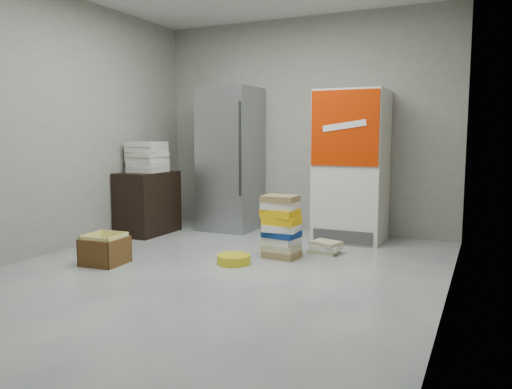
{
  "coord_description": "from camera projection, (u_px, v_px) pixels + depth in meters",
  "views": [
    {
      "loc": [
        2.26,
        -3.79,
        1.26
      ],
      "look_at": [
        0.15,
        0.7,
        0.68
      ],
      "focal_mm": 35.0,
      "sensor_mm": 36.0,
      "label": 1
    }
  ],
  "objects": [
    {
      "name": "bucket_lid",
      "position": [
        234.0,
        259.0,
        4.95
      ],
      "size": [
        0.42,
        0.42,
        0.09
      ],
      "primitive_type": "cylinder",
      "rotation": [
        0.0,
        0.0,
        0.32
      ],
      "color": "gold",
      "rests_on": "ground"
    },
    {
      "name": "cardboard_box",
      "position": [
        105.0,
        252.0,
        4.93
      ],
      "size": [
        0.4,
        0.4,
        0.3
      ],
      "rotation": [
        0.0,
        0.0,
        0.07
      ],
      "color": "yellow",
      "rests_on": "ground"
    },
    {
      "name": "wood_shelf",
      "position": [
        148.0,
        203.0,
        6.45
      ],
      "size": [
        0.5,
        0.8,
        0.8
      ],
      "primitive_type": "cube",
      "color": "black",
      "rests_on": "ground"
    },
    {
      "name": "room_shell",
      "position": [
        206.0,
        74.0,
        4.3
      ],
      "size": [
        4.04,
        5.04,
        2.82
      ],
      "color": "gray",
      "rests_on": "ground"
    },
    {
      "name": "coke_cooler",
      "position": [
        351.0,
        166.0,
        6.0
      ],
      "size": [
        0.8,
        0.73,
        1.8
      ],
      "color": "silver",
      "rests_on": "ground"
    },
    {
      "name": "phonebook_stack_main",
      "position": [
        281.0,
        227.0,
        5.18
      ],
      "size": [
        0.4,
        0.34,
        0.65
      ],
      "rotation": [
        0.0,
        0.0,
        -0.02
      ],
      "color": "olive",
      "rests_on": "ground"
    },
    {
      "name": "phonebook_stack_side",
      "position": [
        325.0,
        247.0,
        5.38
      ],
      "size": [
        0.35,
        0.3,
        0.13
      ],
      "rotation": [
        0.0,
        0.0,
        -0.17
      ],
      "color": "#BBB68B",
      "rests_on": "ground"
    },
    {
      "name": "supply_box_stack",
      "position": [
        147.0,
        157.0,
        6.39
      ],
      "size": [
        0.44,
        0.43,
        0.39
      ],
      "color": "beige",
      "rests_on": "wood_shelf"
    },
    {
      "name": "steel_fridge",
      "position": [
        231.0,
        159.0,
        6.69
      ],
      "size": [
        0.7,
        0.72,
        1.9
      ],
      "color": "#A0A3A8",
      "rests_on": "ground"
    },
    {
      "name": "ground",
      "position": [
        208.0,
        276.0,
        4.51
      ],
      "size": [
        5.0,
        5.0,
        0.0
      ],
      "primitive_type": "plane",
      "color": "beige",
      "rests_on": "ground"
    }
  ]
}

